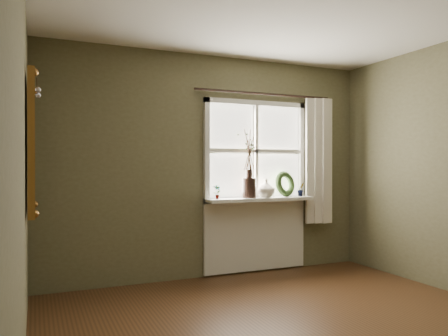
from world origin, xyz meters
name	(u,v)px	position (x,y,z in m)	size (l,w,h in m)	color
wall_back	(212,166)	(0.00, 2.30, 1.30)	(4.00, 0.10, 2.60)	brown
wall_left	(11,166)	(-2.05, 0.00, 1.30)	(0.10, 4.50, 2.60)	brown
window_frame	(256,151)	(0.55, 2.23, 1.48)	(1.36, 0.06, 1.24)	silver
window_sill	(260,199)	(0.55, 2.12, 0.90)	(1.36, 0.26, 0.04)	silver
window_apron	(256,234)	(0.55, 2.23, 0.46)	(1.36, 0.04, 0.88)	silver
dark_jug	(249,188)	(0.40, 2.12, 1.04)	(0.16, 0.16, 0.24)	black
cream_vase	(266,188)	(0.63, 2.12, 1.03)	(0.21, 0.21, 0.22)	silver
wreath	(285,187)	(0.92, 2.16, 1.04)	(0.32, 0.32, 0.08)	#273E1B
potted_plant_left	(217,192)	(-0.01, 2.12, 1.00)	(0.09, 0.06, 0.16)	#273E1B
potted_plant_right	(301,189)	(1.13, 2.12, 1.01)	(0.09, 0.08, 0.17)	#273E1B
curtain	(318,161)	(1.39, 2.13, 1.37)	(0.36, 0.12, 1.59)	beige
curtain_rod	(265,94)	(0.65, 2.17, 2.18)	(0.03, 0.03, 1.84)	black
gilt_mirror	(31,145)	(-1.96, 1.33, 1.47)	(0.10, 0.92, 1.10)	white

